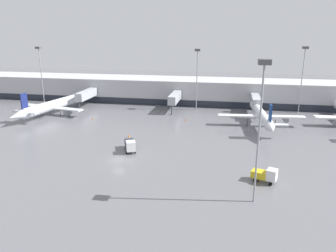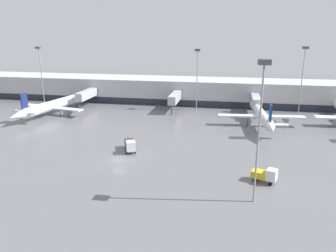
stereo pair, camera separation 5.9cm
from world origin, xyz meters
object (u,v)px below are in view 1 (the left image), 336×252
(parked_jet_2, at_px, (261,115))
(service_truck_2, at_px, (265,175))
(apron_light_mast_3, at_px, (304,62))
(traffic_cone_1, at_px, (186,119))
(traffic_cone_3, at_px, (129,136))
(parked_jet_1, at_px, (52,106))
(apron_light_mast_1, at_px, (262,96))
(traffic_cone_0, at_px, (93,118))
(apron_light_mast_2, at_px, (197,63))
(apron_light_mast_0, at_px, (40,60))
(service_truck_0, at_px, (130,145))

(parked_jet_2, xyz_separation_m, service_truck_2, (-2.23, -37.99, -1.85))
(parked_jet_2, distance_m, apron_light_mast_3, 27.07)
(traffic_cone_1, distance_m, traffic_cone_3, 22.67)
(parked_jet_1, xyz_separation_m, service_truck_2, (64.27, -39.28, -1.42))
(apron_light_mast_1, bearing_deg, parked_jet_1, 142.77)
(service_truck_2, bearing_deg, traffic_cone_0, 164.26)
(parked_jet_2, xyz_separation_m, traffic_cone_0, (-51.02, -2.02, -3.02))
(traffic_cone_3, relative_size, apron_light_mast_3, 0.03)
(traffic_cone_3, height_order, apron_light_mast_2, apron_light_mast_2)
(traffic_cone_3, distance_m, apron_light_mast_0, 59.93)
(parked_jet_2, bearing_deg, apron_light_mast_3, -41.32)
(service_truck_2, distance_m, traffic_cone_1, 44.41)
(service_truck_2, relative_size, traffic_cone_3, 7.47)
(parked_jet_1, relative_size, traffic_cone_1, 46.16)
(apron_light_mast_3, bearing_deg, parked_jet_2, -126.14)
(traffic_cone_0, bearing_deg, service_truck_2, -36.39)
(apron_light_mast_2, bearing_deg, traffic_cone_1, -95.76)
(apron_light_mast_2, bearing_deg, apron_light_mast_0, 178.17)
(apron_light_mast_0, height_order, apron_light_mast_1, apron_light_mast_1)
(parked_jet_2, xyz_separation_m, apron_light_mast_3, (13.84, 18.94, 13.50))
(traffic_cone_1, xyz_separation_m, apron_light_mast_0, (-57.88, 16.97, 15.89))
(apron_light_mast_1, bearing_deg, apron_light_mast_3, 74.00)
(service_truck_0, bearing_deg, apron_light_mast_3, 112.71)
(apron_light_mast_1, bearing_deg, traffic_cone_0, 136.70)
(parked_jet_1, xyz_separation_m, apron_light_mast_3, (80.34, 17.65, 13.93))
(parked_jet_1, height_order, service_truck_2, parked_jet_1)
(parked_jet_1, distance_m, apron_light_mast_3, 83.42)
(service_truck_0, bearing_deg, traffic_cone_1, 139.56)
(service_truck_2, distance_m, apron_light_mast_2, 59.62)
(apron_light_mast_0, bearing_deg, service_truck_2, -36.13)
(parked_jet_2, xyz_separation_m, apron_light_mast_0, (-79.91, 18.72, 12.93))
(apron_light_mast_1, relative_size, apron_light_mast_2, 1.09)
(service_truck_0, relative_size, apron_light_mast_0, 0.29)
(service_truck_0, relative_size, traffic_cone_1, 8.18)
(parked_jet_2, xyz_separation_m, service_truck_0, (-31.11, -26.99, -1.79))
(traffic_cone_3, bearing_deg, apron_light_mast_2, 67.47)
(apron_light_mast_2, height_order, apron_light_mast_3, apron_light_mast_3)
(apron_light_mast_0, height_order, apron_light_mast_3, apron_light_mast_3)
(traffic_cone_3, relative_size, apron_light_mast_1, 0.03)
(service_truck_0, height_order, apron_light_mast_0, apron_light_mast_0)
(parked_jet_2, distance_m, traffic_cone_1, 22.30)
(traffic_cone_3, relative_size, apron_light_mast_0, 0.03)
(apron_light_mast_3, bearing_deg, traffic_cone_0, -162.08)
(apron_light_mast_0, xyz_separation_m, apron_light_mast_3, (93.75, 0.22, 0.58))
(parked_jet_1, relative_size, traffic_cone_3, 53.25)
(service_truck_0, relative_size, traffic_cone_3, 9.43)
(traffic_cone_1, bearing_deg, apron_light_mast_3, 25.61)
(traffic_cone_0, relative_size, apron_light_mast_1, 0.03)
(service_truck_0, height_order, service_truck_2, service_truck_0)
(traffic_cone_1, bearing_deg, service_truck_2, -63.51)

